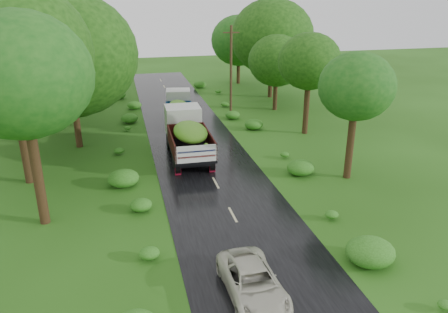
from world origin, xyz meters
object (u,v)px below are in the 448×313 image
object	(u,v)px
truck_near	(187,133)
utility_pole	(231,72)
truck_far	(179,107)
car	(253,282)

from	to	relation	value
truck_near	utility_pole	world-z (taller)	utility_pole
truck_near	truck_far	world-z (taller)	truck_near
car	utility_pole	bearing A→B (deg)	76.08
truck_near	car	world-z (taller)	truck_near
truck_near	utility_pole	size ratio (longest dim) A/B	0.90
utility_pole	truck_far	bearing A→B (deg)	-166.04
truck_near	utility_pole	distance (m)	10.41
truck_far	utility_pole	distance (m)	5.48
truck_far	utility_pole	size ratio (longest dim) A/B	0.78
truck_near	car	size ratio (longest dim) A/B	1.70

